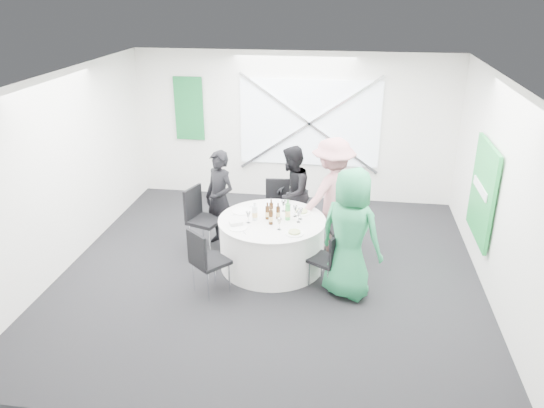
# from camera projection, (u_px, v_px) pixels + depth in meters

# --- Properties ---
(floor) EXTENTS (6.00, 6.00, 0.00)m
(floor) POSITION_uv_depth(u_px,v_px,m) (270.00, 272.00, 7.76)
(floor) COLOR black
(floor) RESTS_ON ground
(ceiling) EXTENTS (6.00, 6.00, 0.00)m
(ceiling) POSITION_uv_depth(u_px,v_px,m) (270.00, 79.00, 6.67)
(ceiling) COLOR silver
(ceiling) RESTS_ON wall_back
(wall_back) EXTENTS (6.00, 0.00, 6.00)m
(wall_back) POSITION_uv_depth(u_px,v_px,m) (294.00, 127.00, 9.95)
(wall_back) COLOR silver
(wall_back) RESTS_ON floor
(wall_front) EXTENTS (6.00, 0.00, 6.00)m
(wall_front) POSITION_uv_depth(u_px,v_px,m) (217.00, 306.00, 4.48)
(wall_front) COLOR silver
(wall_front) RESTS_ON floor
(wall_left) EXTENTS (0.00, 6.00, 6.00)m
(wall_left) POSITION_uv_depth(u_px,v_px,m) (64.00, 172.00, 7.62)
(wall_left) COLOR silver
(wall_left) RESTS_ON floor
(wall_right) EXTENTS (0.00, 6.00, 6.00)m
(wall_right) POSITION_uv_depth(u_px,v_px,m) (500.00, 195.00, 6.82)
(wall_right) COLOR silver
(wall_right) RESTS_ON floor
(window_panel) EXTENTS (2.60, 0.03, 1.60)m
(window_panel) POSITION_uv_depth(u_px,v_px,m) (310.00, 123.00, 9.84)
(window_panel) COLOR white
(window_panel) RESTS_ON wall_back
(window_brace_a) EXTENTS (2.63, 0.05, 1.84)m
(window_brace_a) POSITION_uv_depth(u_px,v_px,m) (309.00, 124.00, 9.80)
(window_brace_a) COLOR silver
(window_brace_a) RESTS_ON window_panel
(window_brace_b) EXTENTS (2.63, 0.05, 1.84)m
(window_brace_b) POSITION_uv_depth(u_px,v_px,m) (309.00, 124.00, 9.80)
(window_brace_b) COLOR silver
(window_brace_b) RESTS_ON window_panel
(green_banner) EXTENTS (0.55, 0.04, 1.20)m
(green_banner) POSITION_uv_depth(u_px,v_px,m) (189.00, 109.00, 10.06)
(green_banner) COLOR #125D2D
(green_banner) RESTS_ON wall_back
(green_sign) EXTENTS (0.05, 1.20, 1.40)m
(green_sign) POSITION_uv_depth(u_px,v_px,m) (483.00, 192.00, 7.45)
(green_sign) COLOR green
(green_sign) RESTS_ON wall_right
(banquet_table) EXTENTS (1.56, 1.56, 0.76)m
(banquet_table) POSITION_uv_depth(u_px,v_px,m) (272.00, 243.00, 7.80)
(banquet_table) COLOR silver
(banquet_table) RESTS_ON floor
(chair_back) EXTENTS (0.45, 0.46, 0.93)m
(chair_back) POSITION_uv_depth(u_px,v_px,m) (277.00, 203.00, 8.77)
(chair_back) COLOR black
(chair_back) RESTS_ON floor
(chair_back_left) EXTENTS (0.59, 0.58, 1.01)m
(chair_back_left) POSITION_uv_depth(u_px,v_px,m) (200.00, 214.00, 8.24)
(chair_back_left) COLOR black
(chair_back_left) RESTS_ON floor
(chair_back_right) EXTENTS (0.62, 0.61, 1.03)m
(chair_back_right) POSITION_uv_depth(u_px,v_px,m) (349.00, 220.00, 7.98)
(chair_back_right) COLOR black
(chair_back_right) RESTS_ON floor
(chair_front_right) EXTENTS (0.53, 0.52, 0.84)m
(chair_front_right) POSITION_uv_depth(u_px,v_px,m) (330.00, 257.00, 7.17)
(chair_front_right) COLOR black
(chair_front_right) RESTS_ON floor
(chair_front_left) EXTENTS (0.61, 0.61, 0.95)m
(chair_front_left) POSITION_uv_depth(u_px,v_px,m) (205.00, 257.00, 7.02)
(chair_front_left) COLOR black
(chair_front_left) RESTS_ON floor
(person_man_back_left) EXTENTS (0.68, 0.62, 1.56)m
(person_man_back_left) POSITION_uv_depth(u_px,v_px,m) (220.00, 199.00, 8.32)
(person_man_back_left) COLOR black
(person_man_back_left) RESTS_ON floor
(person_man_back) EXTENTS (0.52, 0.80, 1.54)m
(person_man_back) POSITION_uv_depth(u_px,v_px,m) (291.00, 192.00, 8.59)
(person_man_back) COLOR black
(person_man_back) RESTS_ON floor
(person_woman_pink) EXTENTS (1.23, 1.18, 1.80)m
(person_woman_pink) POSITION_uv_depth(u_px,v_px,m) (332.00, 195.00, 8.15)
(person_woman_pink) COLOR #B8777C
(person_woman_pink) RESTS_ON floor
(person_woman_green) EXTENTS (1.04, 0.92, 1.79)m
(person_woman_green) POSITION_uv_depth(u_px,v_px,m) (350.00, 234.00, 6.89)
(person_woman_green) COLOR #227F4D
(person_woman_green) RESTS_ON floor
(plate_back) EXTENTS (0.29, 0.29, 0.01)m
(plate_back) POSITION_uv_depth(u_px,v_px,m) (276.00, 203.00, 8.19)
(plate_back) COLOR white
(plate_back) RESTS_ON banquet_table
(plate_back_left) EXTENTS (0.29, 0.29, 0.01)m
(plate_back_left) POSITION_uv_depth(u_px,v_px,m) (242.00, 211.00, 7.90)
(plate_back_left) COLOR white
(plate_back_left) RESTS_ON banquet_table
(plate_back_right) EXTENTS (0.27, 0.27, 0.04)m
(plate_back_right) POSITION_uv_depth(u_px,v_px,m) (302.00, 212.00, 7.86)
(plate_back_right) COLOR white
(plate_back_right) RESTS_ON banquet_table
(plate_front_right) EXTENTS (0.25, 0.25, 0.04)m
(plate_front_right) POSITION_uv_depth(u_px,v_px,m) (294.00, 233.00, 7.20)
(plate_front_right) COLOR white
(plate_front_right) RESTS_ON banquet_table
(plate_front_left) EXTENTS (0.26, 0.26, 0.01)m
(plate_front_left) POSITION_uv_depth(u_px,v_px,m) (238.00, 228.00, 7.37)
(plate_front_left) COLOR white
(plate_front_left) RESTS_ON banquet_table
(napkin) EXTENTS (0.21, 0.19, 0.05)m
(napkin) POSITION_uv_depth(u_px,v_px,m) (236.00, 223.00, 7.44)
(napkin) COLOR silver
(napkin) RESTS_ON plate_front_left
(beer_bottle_a) EXTENTS (0.06, 0.06, 0.26)m
(beer_bottle_a) POSITION_uv_depth(u_px,v_px,m) (267.00, 213.00, 7.62)
(beer_bottle_a) COLOR #3B1F0A
(beer_bottle_a) RESTS_ON banquet_table
(beer_bottle_b) EXTENTS (0.06, 0.06, 0.25)m
(beer_bottle_b) POSITION_uv_depth(u_px,v_px,m) (271.00, 209.00, 7.75)
(beer_bottle_b) COLOR #3B1F0A
(beer_bottle_b) RESTS_ON banquet_table
(beer_bottle_c) EXTENTS (0.06, 0.06, 0.24)m
(beer_bottle_c) POSITION_uv_depth(u_px,v_px,m) (278.00, 213.00, 7.64)
(beer_bottle_c) COLOR #3B1F0A
(beer_bottle_c) RESTS_ON banquet_table
(beer_bottle_d) EXTENTS (0.06, 0.06, 0.27)m
(beer_bottle_d) POSITION_uv_depth(u_px,v_px,m) (271.00, 218.00, 7.46)
(beer_bottle_d) COLOR #3B1F0A
(beer_bottle_d) RESTS_ON banquet_table
(green_water_bottle) EXTENTS (0.08, 0.08, 0.31)m
(green_water_bottle) POSITION_uv_depth(u_px,v_px,m) (288.00, 212.00, 7.59)
(green_water_bottle) COLOR green
(green_water_bottle) RESTS_ON banquet_table
(clear_water_bottle) EXTENTS (0.08, 0.08, 0.27)m
(clear_water_bottle) POSITION_uv_depth(u_px,v_px,m) (255.00, 213.00, 7.59)
(clear_water_bottle) COLOR silver
(clear_water_bottle) RESTS_ON banquet_table
(wine_glass_a) EXTENTS (0.07, 0.07, 0.17)m
(wine_glass_a) POSITION_uv_depth(u_px,v_px,m) (295.00, 209.00, 7.69)
(wine_glass_a) COLOR white
(wine_glass_a) RESTS_ON banquet_table
(wine_glass_b) EXTENTS (0.07, 0.07, 0.17)m
(wine_glass_b) POSITION_uv_depth(u_px,v_px,m) (301.00, 211.00, 7.61)
(wine_glass_b) COLOR white
(wine_glass_b) RESTS_ON banquet_table
(wine_glass_c) EXTENTS (0.07, 0.07, 0.17)m
(wine_glass_c) POSITION_uv_depth(u_px,v_px,m) (299.00, 214.00, 7.52)
(wine_glass_c) COLOR white
(wine_glass_c) RESTS_ON banquet_table
(wine_glass_d) EXTENTS (0.07, 0.07, 0.17)m
(wine_glass_d) POSITION_uv_depth(u_px,v_px,m) (248.00, 215.00, 7.49)
(wine_glass_d) COLOR white
(wine_glass_d) RESTS_ON banquet_table
(wine_glass_e) EXTENTS (0.07, 0.07, 0.17)m
(wine_glass_e) POSITION_uv_depth(u_px,v_px,m) (283.00, 203.00, 7.87)
(wine_glass_e) COLOR white
(wine_glass_e) RESTS_ON banquet_table
(wine_glass_f) EXTENTS (0.07, 0.07, 0.17)m
(wine_glass_f) POSITION_uv_depth(u_px,v_px,m) (279.00, 221.00, 7.29)
(wine_glass_f) COLOR white
(wine_glass_f) RESTS_ON banquet_table
(fork_a) EXTENTS (0.10, 0.13, 0.01)m
(fork_a) POSITION_uv_depth(u_px,v_px,m) (232.00, 222.00, 7.55)
(fork_a) COLOR silver
(fork_a) RESTS_ON banquet_table
(knife_a) EXTENTS (0.10, 0.13, 0.01)m
(knife_a) POSITION_uv_depth(u_px,v_px,m) (243.00, 232.00, 7.26)
(knife_a) COLOR silver
(knife_a) RESTS_ON banquet_table
(fork_b) EXTENTS (0.10, 0.13, 0.01)m
(fork_b) POSITION_uv_depth(u_px,v_px,m) (253.00, 206.00, 8.11)
(fork_b) COLOR silver
(fork_b) RESTS_ON banquet_table
(knife_b) EXTENTS (0.08, 0.14, 0.01)m
(knife_b) POSITION_uv_depth(u_px,v_px,m) (235.00, 214.00, 7.82)
(knife_b) COLOR silver
(knife_b) RESTS_ON banquet_table
(fork_c) EXTENTS (0.15, 0.02, 0.01)m
(fork_c) POSITION_uv_depth(u_px,v_px,m) (286.00, 205.00, 8.14)
(fork_c) COLOR silver
(fork_c) RESTS_ON banquet_table
(knife_c) EXTENTS (0.15, 0.03, 0.01)m
(knife_c) POSITION_uv_depth(u_px,v_px,m) (270.00, 204.00, 8.18)
(knife_c) COLOR silver
(knife_c) RESTS_ON banquet_table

